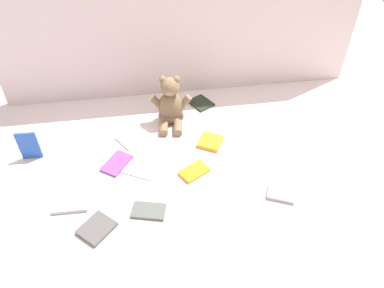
# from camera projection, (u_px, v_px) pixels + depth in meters

# --- Properties ---
(ground_plane) EXTENTS (3.20, 3.20, 0.00)m
(ground_plane) POSITION_uv_depth(u_px,v_px,m) (194.00, 145.00, 1.64)
(ground_plane) COLOR silver
(backdrop_drape) EXTENTS (1.70, 0.03, 0.77)m
(backdrop_drape) POSITION_uv_depth(u_px,v_px,m) (180.00, 18.00, 1.69)
(backdrop_drape) COLOR beige
(backdrop_drape) RESTS_ON ground_plane
(teddy_bear) EXTENTS (0.19, 0.18, 0.23)m
(teddy_bear) POSITION_uv_depth(u_px,v_px,m) (171.00, 106.00, 1.71)
(teddy_bear) COLOR #7A6047
(teddy_bear) RESTS_ON ground_plane
(book_case_0) EXTENTS (0.13, 0.07, 0.02)m
(book_case_0) POSITION_uv_depth(u_px,v_px,m) (70.00, 205.00, 1.39)
(book_case_0) COLOR #9895A3
(book_case_0) RESTS_ON ground_plane
(book_case_1) EXTENTS (0.13, 0.12, 0.01)m
(book_case_1) POSITION_uv_depth(u_px,v_px,m) (194.00, 172.00, 1.52)
(book_case_1) COLOR orange
(book_case_1) RESTS_ON ground_plane
(book_case_2) EXTENTS (0.12, 0.11, 0.02)m
(book_case_2) POSITION_uv_depth(u_px,v_px,m) (281.00, 194.00, 1.43)
(book_case_2) COLOR #9C949F
(book_case_2) RESTS_ON ground_plane
(book_case_3) EXTENTS (0.15, 0.15, 0.01)m
(book_case_3) POSITION_uv_depth(u_px,v_px,m) (131.00, 139.00, 1.66)
(book_case_3) COLOR silver
(book_case_3) RESTS_ON ground_plane
(book_case_4) EXTENTS (0.08, 0.01, 0.13)m
(book_case_4) POSITION_uv_depth(u_px,v_px,m) (29.00, 146.00, 1.54)
(book_case_4) COLOR #224CB0
(book_case_4) RESTS_ON ground_plane
(book_case_5) EXTENTS (0.13, 0.13, 0.02)m
(book_case_5) POSITION_uv_depth(u_px,v_px,m) (211.00, 143.00, 1.64)
(book_case_5) COLOR orange
(book_case_5) RESTS_ON ground_plane
(book_case_6) EXTENTS (0.14, 0.15, 0.01)m
(book_case_6) POSITION_uv_depth(u_px,v_px,m) (117.00, 163.00, 1.55)
(book_case_6) COLOR purple
(book_case_6) RESTS_ON ground_plane
(book_case_7) EXTENTS (0.13, 0.10, 0.01)m
(book_case_7) POSITION_uv_depth(u_px,v_px,m) (149.00, 211.00, 1.37)
(book_case_7) COLOR #515650
(book_case_7) RESTS_ON ground_plane
(book_case_8) EXTENTS (0.13, 0.14, 0.01)m
(book_case_8) POSITION_uv_depth(u_px,v_px,m) (201.00, 103.00, 1.85)
(book_case_8) COLOR black
(book_case_8) RESTS_ON ground_plane
(book_case_9) EXTENTS (0.15, 0.15, 0.02)m
(book_case_9) POSITION_uv_depth(u_px,v_px,m) (97.00, 228.00, 1.32)
(book_case_9) COLOR #514D4C
(book_case_9) RESTS_ON ground_plane
(book_case_10) EXTENTS (0.16, 0.13, 0.01)m
(book_case_10) POSITION_uv_depth(u_px,v_px,m) (140.00, 170.00, 1.53)
(book_case_10) COLOR #9F93A1
(book_case_10) RESTS_ON ground_plane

